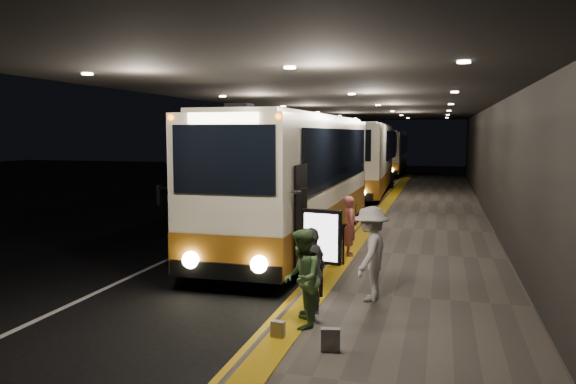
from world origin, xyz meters
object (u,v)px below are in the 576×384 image
at_px(coach_second, 364,162).
at_px(passenger_boarding, 350,226).
at_px(coach_third, 389,154).
at_px(bag_plain, 278,329).
at_px(bag_polka, 330,340).
at_px(passenger_waiting_grey, 312,272).
at_px(info_sign, 321,239).
at_px(passenger_waiting_green, 302,278).
at_px(passenger_waiting_white, 371,253).
at_px(coach_main, 297,184).
at_px(stanchion_post, 343,245).

bearing_deg(coach_second, passenger_boarding, -85.78).
height_order(coach_third, bag_plain, coach_third).
distance_m(coach_third, bag_polka, 39.17).
bearing_deg(coach_third, passenger_waiting_grey, -87.54).
relative_size(coach_second, info_sign, 6.91).
xyz_separation_m(passenger_waiting_grey, bag_polka, (0.63, -1.55, -0.62)).
height_order(passenger_waiting_green, passenger_waiting_white, passenger_waiting_white).
height_order(passenger_waiting_grey, bag_polka, passenger_waiting_grey).
relative_size(coach_main, coach_third, 1.12).
xyz_separation_m(passenger_waiting_white, bag_plain, (-1.17, -2.44, -0.79)).
height_order(coach_third, stanchion_post, coach_third).
bearing_deg(passenger_waiting_grey, passenger_waiting_green, 7.88).
bearing_deg(info_sign, passenger_waiting_grey, -75.43).
relative_size(coach_third, passenger_waiting_grey, 6.93).
xyz_separation_m(coach_main, bag_polka, (2.73, -8.64, -1.51)).
height_order(passenger_waiting_grey, stanchion_post, passenger_waiting_grey).
height_order(coach_main, info_sign, coach_main).
xyz_separation_m(passenger_waiting_green, bag_polka, (0.67, -0.93, -0.66)).
height_order(coach_second, passenger_waiting_grey, coach_second).
relative_size(coach_main, coach_second, 1.01).
bearing_deg(info_sign, passenger_waiting_green, -78.17).
xyz_separation_m(coach_second, passenger_waiting_grey, (1.94, -21.25, -0.87)).
relative_size(coach_second, passenger_waiting_white, 6.60).
bearing_deg(bag_plain, passenger_waiting_green, 68.22).
height_order(passenger_waiting_white, bag_plain, passenger_waiting_white).
relative_size(bag_polka, stanchion_post, 0.34).
distance_m(coach_third, passenger_waiting_white, 36.42).
height_order(passenger_boarding, bag_plain, passenger_boarding).
bearing_deg(bag_plain, coach_second, 94.23).
bearing_deg(coach_main, coach_third, 90.03).
height_order(coach_main, passenger_boarding, coach_main).
height_order(passenger_waiting_green, bag_polka, passenger_waiting_green).
bearing_deg(stanchion_post, bag_plain, -91.84).
bearing_deg(info_sign, bag_polka, -64.55).
height_order(coach_third, passenger_waiting_green, coach_third).
bearing_deg(passenger_waiting_white, passenger_waiting_grey, -27.37).
xyz_separation_m(coach_second, passenger_waiting_green, (1.90, -21.88, -0.84)).
bearing_deg(coach_third, passenger_waiting_green, -87.65).
height_order(passenger_waiting_white, info_sign, passenger_waiting_white).
xyz_separation_m(coach_third, info_sign, (1.95, -36.40, -0.32)).
height_order(coach_third, passenger_waiting_white, coach_third).
bearing_deg(passenger_waiting_white, coach_second, -163.12).
distance_m(coach_second, passenger_waiting_green, 21.98).
bearing_deg(coach_second, bag_plain, -87.93).
distance_m(coach_main, passenger_waiting_grey, 7.44).
xyz_separation_m(passenger_waiting_grey, bag_plain, (-0.28, -1.23, -0.66)).
relative_size(passenger_waiting_white, stanchion_post, 1.82).
xyz_separation_m(passenger_waiting_green, bag_plain, (-0.24, -0.60, -0.70)).
bearing_deg(passenger_waiting_white, passenger_waiting_green, -17.91).
bearing_deg(passenger_boarding, bag_polka, 170.39).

